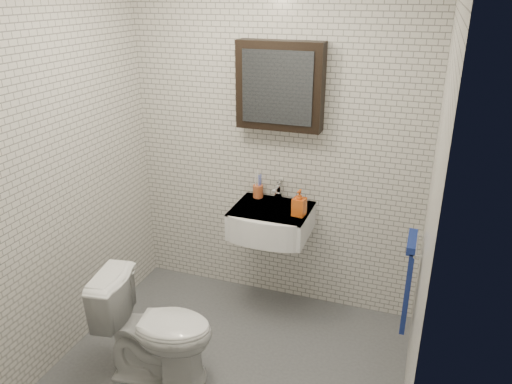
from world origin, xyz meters
TOP-DOWN VIEW (x-y plane):
  - ground at (0.00, 0.00)m, footprint 2.20×2.00m
  - room_shell at (0.00, 0.00)m, footprint 2.22×2.02m
  - washbasin at (0.05, 0.73)m, footprint 0.55×0.50m
  - faucet at (0.05, 0.93)m, footprint 0.06×0.20m
  - mirror_cabinet at (0.05, 0.93)m, footprint 0.60×0.15m
  - towel_rail at (1.04, 0.35)m, footprint 0.09×0.30m
  - toothbrush_cup at (-0.11, 0.93)m, footprint 0.09×0.09m
  - soap_bottle at (0.27, 0.72)m, footprint 0.10×0.10m
  - toilet at (-0.40, -0.16)m, footprint 0.76×0.51m

SIDE VIEW (x-z plane):
  - ground at x=0.00m, z-range 0.00..0.01m
  - toilet at x=-0.40m, z-range 0.00..0.72m
  - towel_rail at x=1.04m, z-range 0.43..1.01m
  - washbasin at x=0.05m, z-range 0.66..0.86m
  - toothbrush_cup at x=-0.11m, z-range 0.80..1.01m
  - faucet at x=0.05m, z-range 0.84..0.99m
  - soap_bottle at x=0.27m, z-range 0.85..1.04m
  - room_shell at x=0.00m, z-range 0.21..2.72m
  - mirror_cabinet at x=0.05m, z-range 1.40..2.00m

